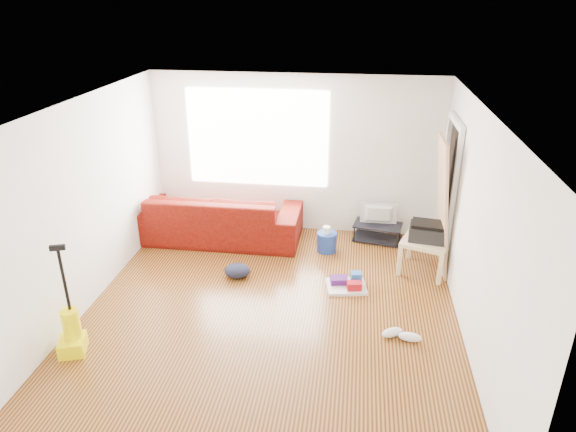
# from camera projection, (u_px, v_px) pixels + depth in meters

# --- Properties ---
(room) EXTENTS (4.51, 5.01, 2.51)m
(room) POSITION_uv_depth(u_px,v_px,m) (277.00, 215.00, 5.86)
(room) COLOR #3D1D09
(room) RESTS_ON ground
(sofa) EXTENTS (2.60, 1.02, 0.76)m
(sofa) POSITION_uv_depth(u_px,v_px,m) (218.00, 238.00, 8.15)
(sofa) COLOR #490301
(sofa) RESTS_ON ground
(tv_stand) EXTENTS (0.79, 0.54, 0.27)m
(tv_stand) POSITION_uv_depth(u_px,v_px,m) (377.00, 232.00, 8.03)
(tv_stand) COLOR black
(tv_stand) RESTS_ON ground
(tv) EXTENTS (0.56, 0.07, 0.32)m
(tv) POSITION_uv_depth(u_px,v_px,m) (379.00, 215.00, 7.91)
(tv) COLOR black
(tv) RESTS_ON tv_stand
(side_table) EXTENTS (0.76, 0.76, 0.49)m
(side_table) POSITION_uv_depth(u_px,v_px,m) (426.00, 244.00, 7.04)
(side_table) COLOR beige
(side_table) RESTS_ON ground
(printer) EXTENTS (0.52, 0.43, 0.25)m
(printer) POSITION_uv_depth(u_px,v_px,m) (427.00, 231.00, 6.96)
(printer) COLOR black
(printer) RESTS_ON side_table
(bucket) EXTENTS (0.34, 0.34, 0.30)m
(bucket) POSITION_uv_depth(u_px,v_px,m) (326.00, 250.00, 7.76)
(bucket) COLOR navy
(bucket) RESTS_ON ground
(toilet_paper) EXTENTS (0.11, 0.11, 0.10)m
(toilet_paper) POSITION_uv_depth(u_px,v_px,m) (326.00, 239.00, 7.67)
(toilet_paper) COLOR white
(toilet_paper) RESTS_ON bucket
(cleaning_tray) EXTENTS (0.57, 0.49, 0.18)m
(cleaning_tray) POSITION_uv_depth(u_px,v_px,m) (348.00, 284.00, 6.78)
(cleaning_tray) COLOR silver
(cleaning_tray) RESTS_ON ground
(backpack) EXTENTS (0.38, 0.32, 0.19)m
(backpack) POSITION_uv_depth(u_px,v_px,m) (238.00, 277.00, 7.05)
(backpack) COLOR #1B1E36
(backpack) RESTS_ON ground
(sneakers) EXTENTS (0.47, 0.24, 0.11)m
(sneakers) POSITION_uv_depth(u_px,v_px,m) (401.00, 335.00, 5.78)
(sneakers) COLOR white
(sneakers) RESTS_ON ground
(vacuum) EXTENTS (0.35, 0.37, 1.27)m
(vacuum) POSITION_uv_depth(u_px,v_px,m) (72.00, 332.00, 5.53)
(vacuum) COLOR #F6EA00
(vacuum) RESTS_ON ground
(door_panel) EXTENTS (0.23, 0.75, 1.87)m
(door_panel) POSITION_uv_depth(u_px,v_px,m) (435.00, 267.00, 7.29)
(door_panel) COLOR tan
(door_panel) RESTS_ON ground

